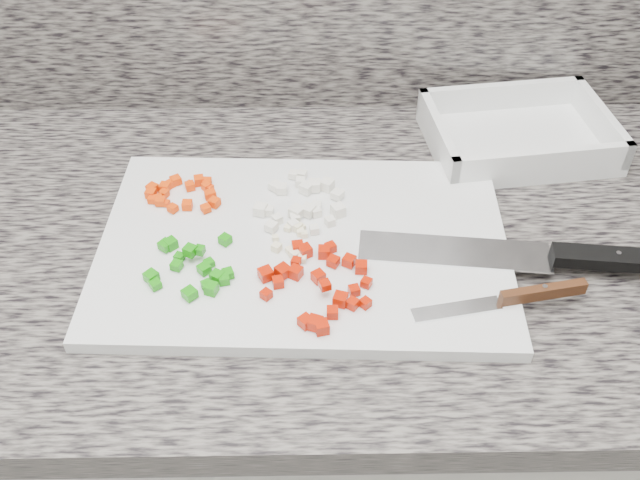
{
  "coord_description": "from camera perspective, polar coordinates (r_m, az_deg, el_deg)",
  "views": [
    {
      "loc": [
        0.07,
        0.76,
        1.52
      ],
      "look_at": [
        0.08,
        1.38,
        0.94
      ],
      "focal_mm": 40.0,
      "sensor_mm": 36.0,
      "label": 1
    }
  ],
  "objects": [
    {
      "name": "cabinet",
      "position": [
        1.28,
        -3.76,
        -14.93
      ],
      "size": [
        3.92,
        0.62,
        0.86
      ],
      "primitive_type": "cube",
      "color": "beige",
      "rests_on": "ground"
    },
    {
      "name": "countertop",
      "position": [
        0.93,
        -5.0,
        -0.18
      ],
      "size": [
        3.96,
        0.64,
        0.04
      ],
      "primitive_type": "cube",
      "color": "#655F59",
      "rests_on": "cabinet"
    },
    {
      "name": "cutting_board",
      "position": [
        0.88,
        -1.32,
        -0.47
      ],
      "size": [
        0.52,
        0.36,
        0.02
      ],
      "primitive_type": "cube",
      "rotation": [
        0.0,
        0.0,
        -0.04
      ],
      "color": "silver",
      "rests_on": "countertop"
    },
    {
      "name": "carrot_pile",
      "position": [
        0.96,
        -10.93,
        3.76
      ],
      "size": [
        0.1,
        0.07,
        0.01
      ],
      "color": "#E63905",
      "rests_on": "cutting_board"
    },
    {
      "name": "onion_pile",
      "position": [
        0.93,
        -1.3,
        3.18
      ],
      "size": [
        0.12,
        0.12,
        0.02
      ],
      "color": "white",
      "rests_on": "cutting_board"
    },
    {
      "name": "green_pepper_pile",
      "position": [
        0.85,
        -10.09,
        -2.19
      ],
      "size": [
        0.11,
        0.11,
        0.02
      ],
      "color": "#16840C",
      "rests_on": "cutting_board"
    },
    {
      "name": "red_pepper_pile",
      "position": [
        0.82,
        -0.21,
        -3.32
      ],
      "size": [
        0.13,
        0.14,
        0.02
      ],
      "color": "#B01602",
      "rests_on": "cutting_board"
    },
    {
      "name": "garlic_pile",
      "position": [
        0.87,
        -2.18,
        -0.03
      ],
      "size": [
        0.05,
        0.07,
        0.01
      ],
      "color": "#F4EBBC",
      "rests_on": "cutting_board"
    },
    {
      "name": "chef_knife",
      "position": [
        0.9,
        18.64,
        -1.24
      ],
      "size": [
        0.38,
        0.08,
        0.02
      ],
      "rotation": [
        0.0,
        0.0,
        -0.12
      ],
      "color": "white",
      "rests_on": "cutting_board"
    },
    {
      "name": "paring_knife",
      "position": [
        0.84,
        15.81,
        -4.37
      ],
      "size": [
        0.2,
        0.05,
        0.02
      ],
      "rotation": [
        0.0,
        0.0,
        0.18
      ],
      "color": "white",
      "rests_on": "cutting_board"
    },
    {
      "name": "tray",
      "position": [
        1.09,
        15.56,
        8.0
      ],
      "size": [
        0.28,
        0.22,
        0.05
      ],
      "rotation": [
        0.0,
        0.0,
        0.13
      ],
      "color": "silver",
      "rests_on": "countertop"
    }
  ]
}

